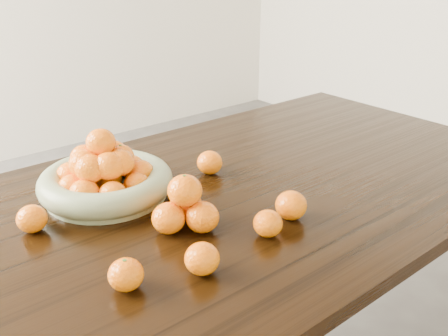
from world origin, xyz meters
TOP-DOWN VIEW (x-y plane):
  - dining_table at (0.00, 0.00)m, footprint 2.00×1.00m
  - fruit_bowl at (-0.23, 0.18)m, footprint 0.35×0.35m
  - orange_pyramid at (-0.16, -0.09)m, footprint 0.15×0.15m
  - loose_orange_0 at (-0.38, -0.20)m, footprint 0.07×0.07m
  - loose_orange_1 at (-0.24, -0.25)m, footprint 0.07×0.07m
  - loose_orange_2 at (-0.04, -0.23)m, footprint 0.07×0.07m
  - loose_orange_3 at (-0.45, 0.12)m, footprint 0.07×0.07m
  - loose_orange_4 at (0.05, -0.21)m, footprint 0.08×0.08m
  - loose_orange_5 at (0.06, 0.12)m, footprint 0.07×0.07m

SIDE VIEW (x-z plane):
  - dining_table at x=0.00m, z-range 0.29..1.04m
  - loose_orange_2 at x=-0.04m, z-range 0.75..0.81m
  - loose_orange_0 at x=-0.38m, z-range 0.75..0.81m
  - loose_orange_3 at x=-0.45m, z-range 0.75..0.81m
  - loose_orange_1 at x=-0.24m, z-range 0.75..0.82m
  - loose_orange_5 at x=0.06m, z-range 0.75..0.82m
  - loose_orange_4 at x=0.05m, z-range 0.75..0.82m
  - orange_pyramid at x=-0.16m, z-range 0.74..0.87m
  - fruit_bowl at x=-0.23m, z-range 0.71..0.90m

